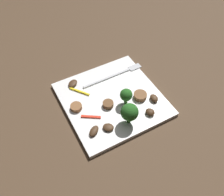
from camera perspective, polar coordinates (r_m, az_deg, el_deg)
The scene contains 15 objects.
ground_plane at distance 0.65m, azimuth 0.00°, elevation -0.62°, with size 1.40×1.40×0.00m, color #4C3826.
plate at distance 0.64m, azimuth 0.00°, elevation -0.31°, with size 0.24×0.24×0.01m, color white.
fork at distance 0.69m, azimuth 1.19°, elevation 5.54°, with size 0.18×0.02×0.00m.
broccoli_floret_0 at distance 0.56m, azimuth 4.22°, elevation -3.26°, with size 0.04×0.04×0.06m.
broccoli_floret_1 at distance 0.60m, azimuth 3.29°, elevation 0.66°, with size 0.03×0.03×0.05m.
sausage_slice_0 at distance 0.64m, azimuth 6.52°, elevation 0.52°, with size 0.03×0.03×0.01m, color brown.
sausage_slice_1 at distance 0.62m, azimuth -8.27°, elevation -2.07°, with size 0.03×0.03×0.01m, color brown.
sausage_slice_2 at distance 0.62m, azimuth -0.91°, elevation -1.44°, with size 0.03×0.03×0.01m, color brown.
mushroom_0 at distance 0.61m, azimuth 8.79°, elevation -3.24°, with size 0.02×0.02×0.01m, color #422B19.
mushroom_1 at distance 0.64m, azimuth 9.67°, elevation -0.04°, with size 0.03×0.02×0.01m, color #4C331E.
mushroom_2 at distance 0.58m, azimuth -0.87°, elevation -6.80°, with size 0.03×0.02×0.01m, color #422B19.
mushroom_3 at distance 0.67m, azimuth -9.06°, elevation 3.33°, with size 0.03×0.02×0.01m, color #422B19.
mushroom_4 at distance 0.58m, azimuth -4.20°, elevation -7.61°, with size 0.03×0.02×0.01m, color #422B19.
pepper_strip_0 at distance 0.66m, azimuth -7.53°, elevation 1.52°, with size 0.06×0.00×0.00m, color yellow.
pepper_strip_1 at distance 0.60m, azimuth -4.89°, elevation -4.35°, with size 0.05×0.01×0.00m, color red.
Camera 1 is at (-0.19, -0.35, 0.51)m, focal length 39.58 mm.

